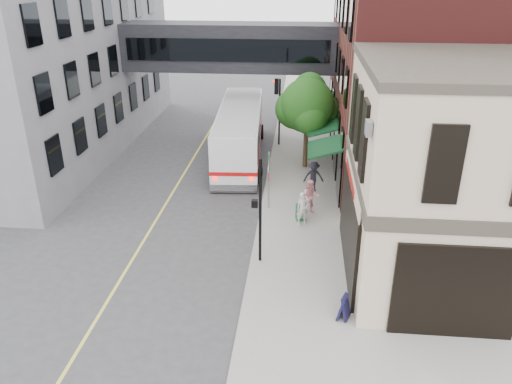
% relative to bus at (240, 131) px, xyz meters
% --- Properties ---
extents(ground, '(120.00, 120.00, 0.00)m').
position_rel_bus_xyz_m(ground, '(2.00, -14.67, -1.79)').
color(ground, '#38383A').
rests_on(ground, ground).
extents(sidewalk_main, '(4.00, 60.00, 0.15)m').
position_rel_bus_xyz_m(sidewalk_main, '(4.00, -0.67, -1.71)').
color(sidewalk_main, gray).
rests_on(sidewalk_main, ground).
extents(corner_building, '(10.19, 8.12, 8.45)m').
position_rel_bus_xyz_m(corner_building, '(10.97, -12.67, 2.42)').
color(corner_building, '#C7B298').
rests_on(corner_building, ground).
extents(brick_building, '(13.76, 18.00, 14.00)m').
position_rel_bus_xyz_m(brick_building, '(11.98, 0.33, 5.20)').
color(brick_building, '#501A19').
rests_on(brick_building, ground).
extents(opposite_building, '(14.00, 24.00, 14.00)m').
position_rel_bus_xyz_m(opposite_building, '(-15.00, 1.33, 5.21)').
color(opposite_building, slate).
rests_on(opposite_building, ground).
extents(skyway_bridge, '(14.00, 3.18, 3.00)m').
position_rel_bus_xyz_m(skyway_bridge, '(-1.00, 3.33, 4.71)').
color(skyway_bridge, black).
rests_on(skyway_bridge, ground).
extents(traffic_signal_near, '(0.44, 0.22, 4.60)m').
position_rel_bus_xyz_m(traffic_signal_near, '(2.37, -12.67, 1.19)').
color(traffic_signal_near, black).
rests_on(traffic_signal_near, sidewalk_main).
extents(traffic_signal_far, '(0.53, 0.28, 4.50)m').
position_rel_bus_xyz_m(traffic_signal_far, '(2.26, 2.33, 1.55)').
color(traffic_signal_far, black).
rests_on(traffic_signal_far, sidewalk_main).
extents(street_sign_pole, '(0.08, 0.75, 3.00)m').
position_rel_bus_xyz_m(street_sign_pole, '(2.39, -7.67, 0.14)').
color(street_sign_pole, gray).
rests_on(street_sign_pole, sidewalk_main).
extents(street_tree, '(3.80, 3.20, 5.60)m').
position_rel_bus_xyz_m(street_tree, '(4.20, -1.45, 2.12)').
color(street_tree, '#382619').
rests_on(street_tree, sidewalk_main).
extents(lane_marking, '(0.12, 40.00, 0.01)m').
position_rel_bus_xyz_m(lane_marking, '(-3.00, -4.67, -1.78)').
color(lane_marking, '#D8CC4C').
rests_on(lane_marking, ground).
extents(bus, '(3.46, 12.00, 3.19)m').
position_rel_bus_xyz_m(bus, '(0.00, 0.00, 0.00)').
color(bus, white).
rests_on(bus, ground).
extents(pedestrian_a, '(0.69, 0.56, 1.62)m').
position_rel_bus_xyz_m(pedestrian_a, '(4.11, -9.29, -0.83)').
color(pedestrian_a, beige).
rests_on(pedestrian_a, sidewalk_main).
extents(pedestrian_b, '(0.92, 0.75, 1.76)m').
position_rel_bus_xyz_m(pedestrian_b, '(4.49, -8.08, -0.76)').
color(pedestrian_b, pink).
rests_on(pedestrian_b, sidewalk_main).
extents(pedestrian_c, '(1.16, 0.76, 1.69)m').
position_rel_bus_xyz_m(pedestrian_c, '(4.66, -5.36, -0.79)').
color(pedestrian_c, black).
rests_on(pedestrian_c, sidewalk_main).
extents(newspaper_box, '(0.48, 0.45, 0.82)m').
position_rel_bus_xyz_m(newspaper_box, '(4.02, -8.86, -1.23)').
color(newspaper_box, '#145B2D').
rests_on(newspaper_box, sidewalk_main).
extents(sandwich_board, '(0.49, 0.60, 0.91)m').
position_rel_bus_xyz_m(sandwich_board, '(5.60, -16.17, -1.18)').
color(sandwich_board, black).
rests_on(sandwich_board, sidewalk_main).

